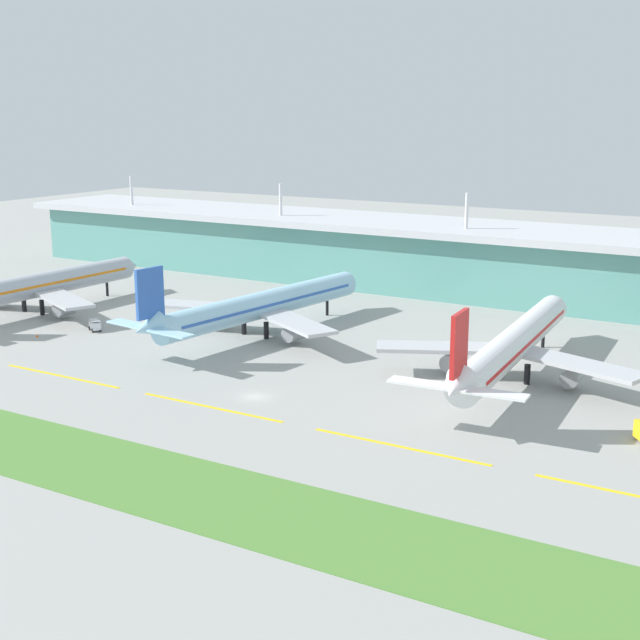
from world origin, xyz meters
name	(u,v)px	position (x,y,z in m)	size (l,w,h in m)	color
ground_plane	(255,397)	(0.00, 0.00, 0.00)	(600.00, 600.00, 0.00)	#9E9E99
terminal_building	(473,259)	(0.00, 99.95, 9.12)	(288.00, 34.00, 26.84)	#5B9E93
airliner_nearest	(37,286)	(-81.24, 26.54, 6.45)	(48.76, 66.12, 18.90)	#ADB2BC
airliner_near_middle	(259,306)	(-23.08, 35.23, 6.46)	(48.40, 69.90, 18.90)	#9ED1EA
airliner_far_middle	(513,345)	(34.06, 31.68, 6.46)	(48.68, 72.41, 18.90)	white
taxiway_stripe_mid_west	(62,376)	(-37.00, -8.12, 0.02)	(28.00, 0.70, 0.04)	yellow
taxiway_stripe_centre	(211,407)	(-3.00, -8.12, 0.02)	(28.00, 0.70, 0.04)	yellow
taxiway_stripe_mid_east	(400,446)	(31.00, -8.12, 0.02)	(28.00, 0.70, 0.04)	yellow
grass_verge	(105,467)	(0.00, -35.50, 0.05)	(300.00, 18.00, 0.10)	#518438
baggage_cart	(95,325)	(-56.27, 19.90, 1.26)	(4.02, 3.43, 2.48)	silver
safety_cone_nose_front	(37,335)	(-62.95, 9.55, 0.35)	(0.56, 0.56, 0.70)	orange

